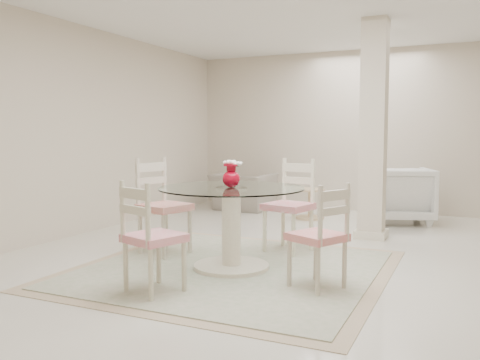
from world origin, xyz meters
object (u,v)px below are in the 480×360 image
at_px(dining_chair_east, 323,229).
at_px(dining_chair_west, 160,199).
at_px(side_table, 310,205).
at_px(dining_chair_north, 292,198).
at_px(column, 374,130).
at_px(dining_table, 231,228).
at_px(armchair_white, 399,195).
at_px(recliner_taupe, 243,192).
at_px(red_vase, 231,174).
at_px(dining_chair_south, 148,229).

xyz_separation_m(dining_chair_east, dining_chair_west, (-1.96, 0.56, 0.08)).
bearing_deg(dining_chair_east, side_table, -134.90).
relative_size(dining_chair_north, side_table, 2.44).
xyz_separation_m(column, dining_table, (-0.95, -2.10, -0.94)).
bearing_deg(armchair_white, dining_chair_north, 52.25).
distance_m(column, recliner_taupe, 3.06).
xyz_separation_m(column, red_vase, (-0.95, -2.10, -0.43)).
bearing_deg(armchair_white, dining_chair_east, 69.18).
xyz_separation_m(dining_table, armchair_white, (1.12, 3.42, 0.01)).
xyz_separation_m(dining_chair_north, dining_chair_south, (-0.55, -1.96, -0.06)).
xyz_separation_m(dining_chair_north, dining_chair_west, (-1.26, -0.71, 0.01)).
distance_m(column, dining_chair_west, 2.76).
xyz_separation_m(recliner_taupe, side_table, (1.33, -0.45, -0.10)).
relative_size(recliner_taupe, armchair_white, 1.06).
xyz_separation_m(red_vase, dining_chair_east, (0.97, -0.29, -0.40)).
distance_m(recliner_taupe, side_table, 1.41).
height_order(dining_chair_north, armchair_white, dining_chair_north).
bearing_deg(armchair_white, column, 64.15).
xyz_separation_m(red_vase, side_table, (-0.17, 3.16, -0.70)).
distance_m(dining_chair_west, armchair_white, 3.79).
bearing_deg(dining_chair_south, column, -93.13).
relative_size(red_vase, dining_chair_west, 0.22).
height_order(dining_chair_north, recliner_taupe, dining_chair_north).
bearing_deg(column, dining_chair_east, -89.48).
height_order(red_vase, dining_chair_east, red_vase).
xyz_separation_m(dining_table, red_vase, (0.00, 0.00, 0.51)).
height_order(dining_chair_east, dining_chair_west, dining_chair_west).
height_order(dining_table, dining_chair_north, dining_chair_north).
height_order(dining_table, dining_chair_east, dining_chair_east).
xyz_separation_m(red_vase, dining_chair_north, (0.27, 0.98, -0.32)).
xyz_separation_m(dining_table, dining_chair_west, (-0.99, 0.27, 0.20)).
height_order(dining_chair_west, armchair_white, dining_chair_west).
bearing_deg(dining_table, recliner_taupe, 112.44).
height_order(dining_chair_east, side_table, dining_chair_east).
distance_m(dining_chair_north, armchair_white, 2.58).
bearing_deg(dining_chair_south, recliner_taupe, -56.54).
height_order(column, armchair_white, column).
relative_size(column, dining_table, 1.95).
height_order(red_vase, recliner_taupe, red_vase).
distance_m(dining_table, dining_chair_south, 1.03).
bearing_deg(dining_table, dining_chair_north, 74.55).
height_order(red_vase, dining_chair_west, dining_chair_west).
bearing_deg(dining_chair_south, armchair_white, -89.01).
bearing_deg(recliner_taupe, dining_chair_north, 127.94).
distance_m(dining_chair_east, dining_chair_south, 1.43).
bearing_deg(dining_table, side_table, 93.04).
bearing_deg(armchair_white, recliner_taupe, -22.96).
distance_m(dining_table, dining_chair_north, 1.04).
height_order(dining_chair_east, dining_chair_north, dining_chair_north).
bearing_deg(recliner_taupe, dining_table, 116.51).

